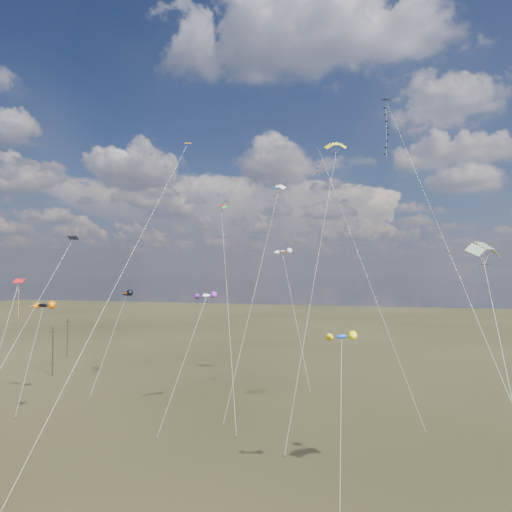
% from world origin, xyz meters
% --- Properties ---
extents(ground, '(400.00, 400.00, 0.00)m').
position_xyz_m(ground, '(0.00, 0.00, 0.00)').
color(ground, black).
rests_on(ground, ground).
extents(utility_pole_near, '(1.40, 0.20, 8.00)m').
position_xyz_m(utility_pole_near, '(-38.00, 30.00, 4.09)').
color(utility_pole_near, black).
rests_on(utility_pole_near, ground).
extents(utility_pole_far, '(1.40, 0.20, 8.00)m').
position_xyz_m(utility_pole_far, '(-46.00, 44.00, 4.09)').
color(utility_pole_far, black).
rests_on(utility_pole_far, ground).
extents(diamond_black_high, '(10.48, 23.79, 36.16)m').
position_xyz_m(diamond_black_high, '(15.63, 15.63, 30.91)').
color(diamond_black_high, black).
rests_on(diamond_black_high, ground).
extents(diamond_navy_tall, '(13.95, 17.73, 36.10)m').
position_xyz_m(diamond_navy_tall, '(6.57, 33.33, 30.92)').
color(diamond_navy_tall, '#0C1A45').
rests_on(diamond_navy_tall, ground).
extents(diamond_black_mid, '(5.19, 11.40, 20.76)m').
position_xyz_m(diamond_black_mid, '(-16.80, 2.63, 15.47)').
color(diamond_black_mid, black).
rests_on(diamond_black_mid, ground).
extents(diamond_red_low, '(3.92, 9.88, 16.34)m').
position_xyz_m(diamond_red_low, '(-25.22, 8.30, 13.50)').
color(diamond_red_low, red).
rests_on(diamond_red_low, ground).
extents(diamond_orange_center, '(1.88, 28.80, 33.43)m').
position_xyz_m(diamond_orange_center, '(-9.37, 8.43, 21.80)').
color(diamond_orange_center, '#C96B07').
rests_on(diamond_orange_center, ground).
extents(parafoil_yellow, '(4.76, 20.25, 34.99)m').
position_xyz_m(parafoil_yellow, '(8.64, 26.91, 34.13)').
color(parafoil_yellow, yellow).
rests_on(parafoil_yellow, ground).
extents(parafoil_blue_white, '(3.61, 19.00, 30.58)m').
position_xyz_m(parafoil_blue_white, '(-0.48, 32.29, 29.78)').
color(parafoil_blue_white, '#126FBA').
rests_on(parafoil_blue_white, ground).
extents(parafoil_striped, '(3.01, 17.11, 19.62)m').
position_xyz_m(parafoil_striped, '(21.02, -0.25, 18.85)').
color(parafoil_striped, gold).
rests_on(parafoil_striped, ground).
extents(parafoil_tricolor, '(10.11, 21.48, 27.80)m').
position_xyz_m(parafoil_tricolor, '(-9.14, 31.59, 27.00)').
color(parafoil_tricolor, yellow).
rests_on(parafoil_tricolor, ground).
extents(novelty_black_orange, '(4.33, 8.18, 13.21)m').
position_xyz_m(novelty_black_orange, '(-29.68, 17.72, 12.57)').
color(novelty_black_orange, black).
rests_on(novelty_black_orange, ground).
extents(novelty_orange_black, '(2.77, 10.93, 14.33)m').
position_xyz_m(novelty_orange_black, '(-24.63, 30.32, 13.69)').
color(novelty_orange_black, '#CF4C08').
rests_on(novelty_orange_black, ground).
extents(novelty_white_purple, '(3.28, 9.47, 14.76)m').
position_xyz_m(novelty_white_purple, '(-5.87, 16.87, 14.22)').
color(novelty_white_purple, white).
rests_on(novelty_white_purple, ground).
extents(novelty_redwhite_stripe, '(8.65, 14.95, 21.26)m').
position_xyz_m(novelty_redwhite_stripe, '(-2.26, 44.09, 20.61)').
color(novelty_redwhite_stripe, red).
rests_on(novelty_redwhite_stripe, ground).
extents(novelty_blue_yellow, '(2.08, 8.54, 12.55)m').
position_xyz_m(novelty_blue_yellow, '(11.28, 1.69, 12.05)').
color(novelty_blue_yellow, blue).
rests_on(novelty_blue_yellow, ground).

